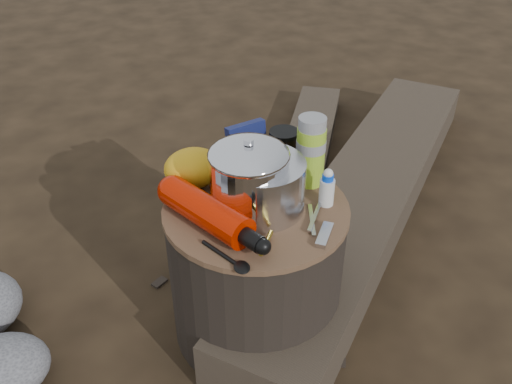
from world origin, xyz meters
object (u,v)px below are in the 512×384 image
object	(u,v)px
camping_pot	(249,178)
thermos	(311,151)
log_main	(367,195)
fuel_bottle	(207,212)
stump	(256,271)
travel_mug	(283,150)

from	to	relation	value
camping_pot	thermos	xyz separation A→B (m)	(0.19, 0.08, -0.00)
log_main	fuel_bottle	world-z (taller)	fuel_bottle
stump	thermos	distance (m)	0.36
log_main	fuel_bottle	xyz separation A→B (m)	(-0.68, -0.46, 0.39)
stump	fuel_bottle	bearing A→B (deg)	-163.92
camping_pot	fuel_bottle	size ratio (longest dim) A/B	0.58
fuel_bottle	stump	bearing A→B (deg)	-14.03
stump	fuel_bottle	size ratio (longest dim) A/B	1.41
stump	log_main	world-z (taller)	stump
thermos	travel_mug	xyz separation A→B (m)	(-0.05, 0.08, -0.04)
stump	travel_mug	size ratio (longest dim) A/B	4.06
fuel_bottle	thermos	bearing A→B (deg)	-9.79
fuel_bottle	thermos	xyz separation A→B (m)	(0.30, 0.11, 0.05)
fuel_bottle	thermos	size ratio (longest dim) A/B	1.75
travel_mug	log_main	bearing A→B (deg)	31.90
camping_pot	travel_mug	bearing A→B (deg)	48.95
log_main	camping_pot	size ratio (longest dim) A/B	9.90
log_main	thermos	size ratio (longest dim) A/B	10.01
stump	travel_mug	world-z (taller)	travel_mug
camping_pot	thermos	size ratio (longest dim) A/B	1.01
fuel_bottle	log_main	bearing A→B (deg)	3.92
fuel_bottle	thermos	world-z (taller)	thermos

